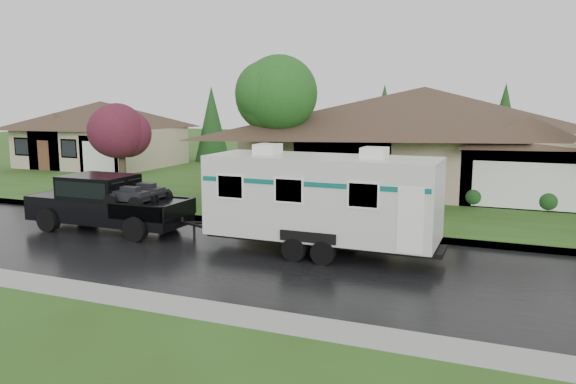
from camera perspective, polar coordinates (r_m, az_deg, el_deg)
The scene contains 11 objects.
ground at distance 19.71m, azimuth 1.12°, elevation -5.41°, with size 140.00×140.00×0.00m, color #2B4B17.
road at distance 17.92m, azimuth -1.19°, elevation -6.90°, with size 140.00×8.00×0.01m, color black.
curb at distance 21.74m, azimuth 3.26°, elevation -3.82°, with size 140.00×0.50×0.15m, color gray.
lawn at distance 33.86m, azimuth 10.28°, elevation 0.77°, with size 140.00×26.00×0.15m, color #2B4B17.
house_main at distance 31.99m, azimuth 14.07°, elevation 6.49°, with size 19.44×10.80×6.90m.
house_far at distance 44.22m, azimuth -18.31°, elevation 6.19°, with size 10.80×8.64×5.80m.
tree_left_green at distance 27.83m, azimuth -1.49°, elevation 9.42°, with size 4.28×4.28×7.09m.
tree_red at distance 30.15m, azimuth -16.63°, elevation 5.96°, with size 2.88×2.88×4.77m.
shrub_row at distance 27.86m, azimuth 11.90°, elevation 0.10°, with size 13.60×1.00×1.00m.
pickup_truck at distance 22.84m, azimuth -18.01°, elevation -0.88°, with size 6.43×2.44×2.14m.
travel_trailer at distance 18.35m, azimuth 3.44°, elevation -0.49°, with size 7.94×2.79×3.56m.
Camera 1 is at (6.83, -17.79, 5.00)m, focal length 35.00 mm.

